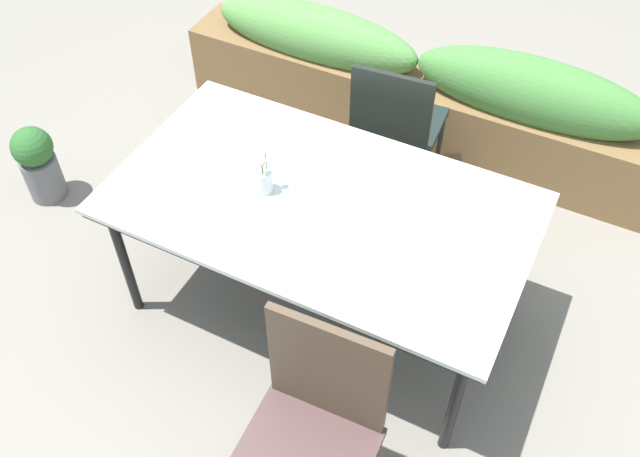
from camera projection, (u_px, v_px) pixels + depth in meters
ground_plane at (325, 305)px, 3.56m from camera, size 12.00×12.00×0.00m
dining_table at (320, 209)px, 3.04m from camera, size 1.82×1.03×0.75m
chair_near_right at (312, 427)px, 2.50m from camera, size 0.50×0.50×1.02m
chair_far_side at (395, 124)px, 3.68m from camera, size 0.48×0.48×0.94m
flower_vase at (264, 178)px, 2.99m from camera, size 0.08×0.08×0.24m
planter_box at (417, 91)px, 4.17m from camera, size 2.97×0.38×0.77m
potted_plant at (38, 162)px, 3.91m from camera, size 0.23×0.23×0.48m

